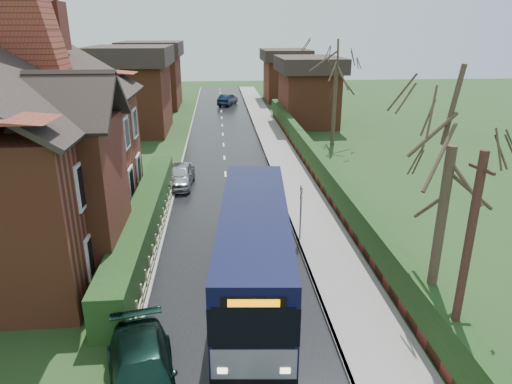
{
  "coord_description": "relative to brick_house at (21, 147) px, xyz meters",
  "views": [
    {
      "loc": [
        -0.36,
        -14.8,
        9.14
      ],
      "look_at": [
        1.32,
        5.43,
        1.8
      ],
      "focal_mm": 32.0,
      "sensor_mm": 36.0,
      "label": 1
    }
  ],
  "objects": [
    {
      "name": "pavement",
      "position": [
        12.98,
        5.22,
        -4.31
      ],
      "size": [
        2.5,
        100.0,
        0.14
      ],
      "primitive_type": "cube",
      "color": "slate",
      "rests_on": "ground"
    },
    {
      "name": "bus",
      "position": [
        9.54,
        -4.82,
        -2.81
      ],
      "size": [
        3.22,
        10.56,
        3.16
      ],
      "rotation": [
        0.0,
        0.0,
        -0.08
      ],
      "color": "black",
      "rests_on": "ground"
    },
    {
      "name": "road",
      "position": [
        8.73,
        5.22,
        -4.37
      ],
      "size": [
        6.0,
        100.0,
        0.02
      ],
      "primitive_type": "cube",
      "color": "black",
      "rests_on": "ground"
    },
    {
      "name": "brick_house",
      "position": [
        0.0,
        0.0,
        0.0
      ],
      "size": [
        9.3,
        14.6,
        10.3
      ],
      "color": "brown",
      "rests_on": "ground"
    },
    {
      "name": "car_silver",
      "position": [
        5.93,
        7.15,
        -3.7
      ],
      "size": [
        1.84,
        4.04,
        1.35
      ],
      "primitive_type": "imported",
      "rotation": [
        0.0,
        0.0,
        -0.06
      ],
      "color": "#B3B2B7",
      "rests_on": "ground"
    },
    {
      "name": "kerb_left",
      "position": [
        5.68,
        5.22,
        -4.33
      ],
      "size": [
        0.12,
        100.0,
        0.1
      ],
      "primitive_type": "cube",
      "color": "gray",
      "rests_on": "ground"
    },
    {
      "name": "ground",
      "position": [
        8.73,
        -4.78,
        -4.38
      ],
      "size": [
        140.0,
        140.0,
        0.0
      ],
      "primitive_type": "plane",
      "color": "#233E1A",
      "rests_on": "ground"
    },
    {
      "name": "tree_house_side",
      "position": [
        -2.01,
        9.59,
        2.36
      ],
      "size": [
        3.97,
        3.97,
        9.02
      ],
      "color": "#3D3024",
      "rests_on": "ground"
    },
    {
      "name": "tree_right_near",
      "position": [
        14.73,
        -7.92,
        2.13
      ],
      "size": [
        4.03,
        4.03,
        8.71
      ],
      "color": "#382D21",
      "rests_on": "ground"
    },
    {
      "name": "front_hedge",
      "position": [
        4.83,
        0.22,
        -3.58
      ],
      "size": [
        1.2,
        16.0,
        1.6
      ],
      "primitive_type": "cube",
      "color": "black",
      "rests_on": "ground"
    },
    {
      "name": "right_wall_hedge",
      "position": [
        14.53,
        5.22,
        -3.36
      ],
      "size": [
        0.6,
        50.0,
        1.8
      ],
      "color": "brown",
      "rests_on": "ground"
    },
    {
      "name": "car_distant",
      "position": [
        9.59,
        37.81,
        -3.7
      ],
      "size": [
        2.72,
        4.34,
        1.35
      ],
      "primitive_type": "imported",
      "rotation": [
        0.0,
        0.0,
        2.8
      ],
      "color": "#101D31",
      "rests_on": "ground"
    },
    {
      "name": "bus_stop_sign",
      "position": [
        11.93,
        -0.94,
        -2.64
      ],
      "size": [
        0.08,
        0.4,
        2.64
      ],
      "rotation": [
        0.0,
        0.0,
        0.0
      ],
      "color": "slate",
      "rests_on": "ground"
    },
    {
      "name": "kerb_right",
      "position": [
        11.78,
        5.22,
        -4.31
      ],
      "size": [
        0.12,
        100.0,
        0.14
      ],
      "primitive_type": "cube",
      "color": "gray",
      "rests_on": "ground"
    },
    {
      "name": "picket_fence",
      "position": [
        5.58,
        0.22,
        -3.93
      ],
      "size": [
        0.1,
        16.0,
        0.9
      ],
      "primitive_type": null,
      "color": "tan",
      "rests_on": "ground"
    },
    {
      "name": "telegraph_pole",
      "position": [
        14.53,
        -9.78,
        -1.11
      ],
      "size": [
        0.22,
        0.83,
        6.46
      ],
      "rotation": [
        0.0,
        0.0,
        0.17
      ],
      "color": "black",
      "rests_on": "ground"
    },
    {
      "name": "car_green",
      "position": [
        6.2,
        -9.84,
        -3.75
      ],
      "size": [
        2.64,
        4.61,
        1.26
      ],
      "primitive_type": "imported",
      "rotation": [
        0.0,
        0.0,
        0.21
      ],
      "color": "black",
      "rests_on": "ground"
    },
    {
      "name": "tree_right_far",
      "position": [
        17.73,
        16.71,
        2.19
      ],
      "size": [
        4.55,
        4.55,
        8.78
      ],
      "color": "#3A2D22",
      "rests_on": "ground"
    }
  ]
}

